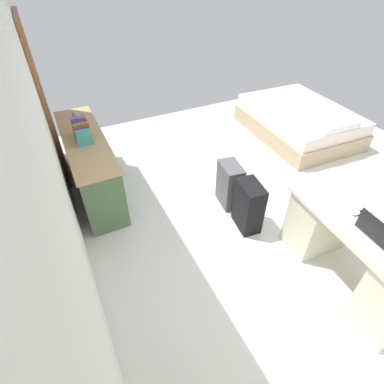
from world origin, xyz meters
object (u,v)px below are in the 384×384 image
at_px(cell_phone_by_mouse, 360,213).
at_px(figurine_small, 74,115).
at_px(bed, 299,121).
at_px(laptop, 377,231).
at_px(computer_mouse, 355,213).
at_px(credenza, 90,165).
at_px(desk, 357,252).
at_px(suitcase_spare_grey, 230,185).
at_px(suitcase_black, 248,206).

bearing_deg(cell_phone_by_mouse, figurine_small, 54.73).
bearing_deg(bed, cell_phone_by_mouse, 147.17).
relative_size(laptop, computer_mouse, 3.24).
relative_size(credenza, computer_mouse, 18.00).
distance_m(credenza, computer_mouse, 3.06).
distance_m(desk, cell_phone_by_mouse, 0.39).
distance_m(credenza, suitcase_spare_grey, 1.80).
distance_m(credenza, cell_phone_by_mouse, 3.10).
height_order(suitcase_spare_grey, laptop, laptop).
xyz_separation_m(desk, credenza, (2.51, 1.94, 0.01)).
relative_size(credenza, bed, 0.92).
bearing_deg(desk, suitcase_black, 25.24).
xyz_separation_m(desk, cell_phone_by_mouse, (0.15, -0.04, 0.35)).
relative_size(suitcase_spare_grey, cell_phone_by_mouse, 4.21).
height_order(bed, suitcase_spare_grey, bed).
height_order(desk, suitcase_spare_grey, desk).
bearing_deg(bed, suitcase_black, 125.61).
relative_size(bed, figurine_small, 17.86).
bearing_deg(figurine_small, cell_phone_by_mouse, -145.98).
distance_m(bed, figurine_small, 3.59).
height_order(desk, cell_phone_by_mouse, cell_phone_by_mouse).
bearing_deg(figurine_small, bed, -99.33).
bearing_deg(suitcase_black, suitcase_spare_grey, 4.60).
relative_size(desk, credenza, 0.82).
xyz_separation_m(bed, computer_mouse, (-2.34, 1.56, 0.51)).
relative_size(suitcase_black, cell_phone_by_mouse, 4.45).
xyz_separation_m(desk, suitcase_black, (1.04, 0.49, -0.08)).
relative_size(bed, laptop, 6.05).
bearing_deg(suitcase_spare_grey, computer_mouse, -153.10).
height_order(bed, figurine_small, figurine_small).
distance_m(suitcase_black, cell_phone_by_mouse, 1.12).
bearing_deg(computer_mouse, figurine_small, 37.47).
xyz_separation_m(desk, computer_mouse, (0.16, 0.01, 0.36)).
bearing_deg(computer_mouse, cell_phone_by_mouse, -104.02).
distance_m(desk, laptop, 0.42).
distance_m(suitcase_spare_grey, figurine_small, 2.24).
bearing_deg(desk, laptop, 144.22).
height_order(computer_mouse, cell_phone_by_mouse, computer_mouse).
distance_m(credenza, laptop, 3.23).
bearing_deg(suitcase_spare_grey, bed, -55.25).
height_order(desk, suitcase_black, desk).
bearing_deg(bed, computer_mouse, 146.23).
bearing_deg(suitcase_spare_grey, credenza, 63.21).
bearing_deg(desk, computer_mouse, 3.10).
bearing_deg(laptop, suitcase_spare_grey, 14.01).
distance_m(suitcase_black, suitcase_spare_grey, 0.45).
xyz_separation_m(suitcase_black, computer_mouse, (-0.88, -0.48, 0.45)).
height_order(laptop, figurine_small, laptop).
relative_size(credenza, suitcase_black, 2.98).
bearing_deg(cell_phone_by_mouse, bed, -12.13).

